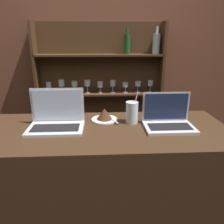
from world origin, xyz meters
TOP-DOWN VIEW (x-y plane):
  - bar_counter at (0.00, 0.32)m, footprint 1.61×0.64m
  - back_wall at (0.00, 1.61)m, footprint 7.00×0.06m
  - back_shelf at (0.01, 1.53)m, footprint 1.41×0.18m
  - laptop_near at (-0.28, 0.36)m, footprint 0.34×0.22m
  - laptop_far at (0.42, 0.33)m, footprint 0.31×0.21m
  - cake_plate at (0.02, 0.47)m, footprint 0.18×0.18m
  - water_glass at (0.20, 0.42)m, footprint 0.08×0.08m

SIDE VIEW (x-z plane):
  - bar_counter at x=0.00m, z-range 0.00..1.01m
  - back_shelf at x=0.01m, z-range 0.04..1.75m
  - cake_plate at x=0.02m, z-range 1.00..1.09m
  - laptop_far at x=0.42m, z-range 0.95..1.16m
  - laptop_near at x=-0.28m, z-range 0.94..1.18m
  - water_glass at x=0.20m, z-range 0.97..1.18m
  - back_wall at x=0.00m, z-range 0.00..2.70m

